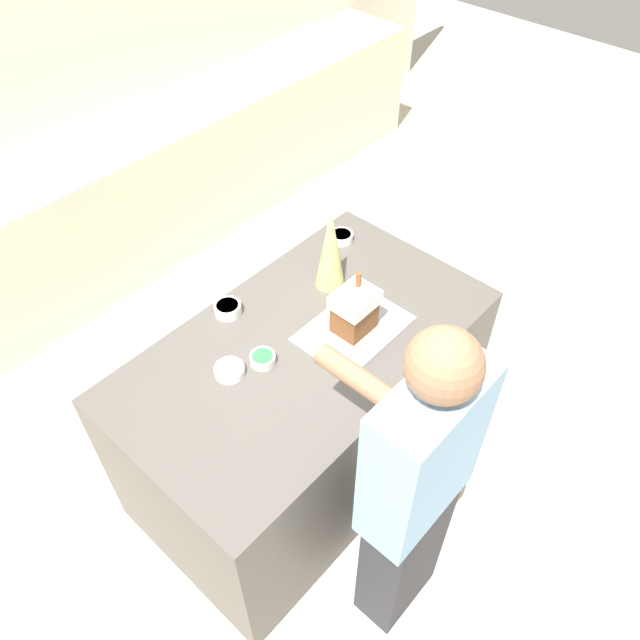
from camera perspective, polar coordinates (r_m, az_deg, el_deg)
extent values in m
plane|color=beige|center=(3.31, -1.15, -12.54)|extent=(12.00, 12.00, 0.00)
cube|color=beige|center=(4.17, -21.88, 7.51)|extent=(6.00, 0.60, 0.88)
cube|color=#514C47|center=(2.94, -1.28, -7.96)|extent=(1.63, 0.92, 0.91)
cube|color=#9E9EA8|center=(2.63, 3.08, -0.80)|extent=(0.46, 0.32, 0.01)
cube|color=brown|center=(2.58, 3.15, 0.30)|extent=(0.16, 0.13, 0.14)
cube|color=white|center=(2.51, 3.24, 1.88)|extent=(0.18, 0.15, 0.06)
cylinder|color=brown|center=(2.50, 3.54, 3.72)|extent=(0.02, 0.02, 0.07)
cone|color=#DBD675|center=(2.70, 0.97, 6.62)|extent=(0.13, 0.13, 0.42)
cylinder|color=white|center=(3.06, 1.97, 7.61)|extent=(0.11, 0.11, 0.04)
cylinder|color=green|center=(3.05, 1.97, 7.82)|extent=(0.09, 0.09, 0.01)
cylinder|color=white|center=(2.49, -8.27, -4.59)|extent=(0.12, 0.12, 0.04)
cylinder|color=pink|center=(2.48, -8.31, -4.40)|extent=(0.10, 0.10, 0.01)
cylinder|color=white|center=(2.71, -8.43, 1.02)|extent=(0.12, 0.12, 0.05)
cylinder|color=yellow|center=(2.70, -8.47, 1.29)|extent=(0.10, 0.10, 0.01)
cylinder|color=silver|center=(2.51, -5.27, -3.57)|extent=(0.10, 0.10, 0.04)
cylinder|color=green|center=(2.50, -5.29, -3.35)|extent=(0.09, 0.09, 0.01)
cube|color=#333338|center=(2.67, 7.53, -20.21)|extent=(0.34, 0.19, 0.81)
cube|color=#8CB7E0|center=(2.03, 9.52, -11.92)|extent=(0.44, 0.20, 0.64)
sphere|color=#996B4C|center=(1.68, 11.28, -4.11)|extent=(0.22, 0.22, 0.22)
cylinder|color=#996B4C|center=(1.97, 4.82, -6.25)|extent=(0.07, 0.44, 0.07)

